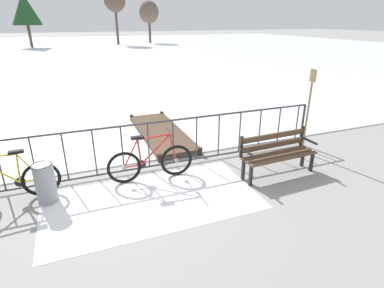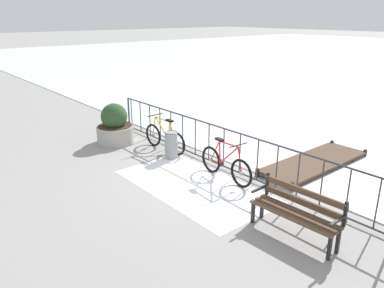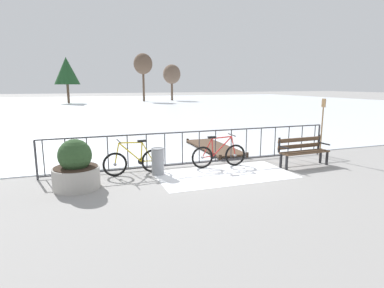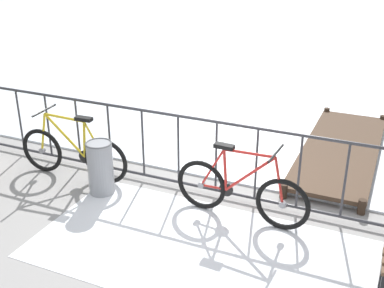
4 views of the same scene
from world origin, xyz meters
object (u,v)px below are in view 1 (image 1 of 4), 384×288
Objects in this scene: oar_upright at (309,106)px; park_bench at (277,151)px; bicycle_second at (8,183)px; trash_bin at (45,183)px; bicycle_near_railing at (151,162)px.

park_bench is at bearing -151.97° from oar_upright.
trash_bin is at bearing -20.19° from bicycle_second.
oar_upright reaches higher than park_bench.
bicycle_second is 0.86× the size of oar_upright.
bicycle_near_railing is at bearing 179.80° from oar_upright.
bicycle_near_railing is 1.00× the size of bicycle_second.
bicycle_near_railing is at bearing -1.85° from bicycle_second.
bicycle_second is at bearing 159.81° from trash_bin.
park_bench is 1.59m from oar_upright.
trash_bin is 5.71m from oar_upright.
bicycle_second is at bearing 178.15° from bicycle_near_railing.
bicycle_second is (-2.51, 0.08, 0.00)m from bicycle_near_railing.
bicycle_second is at bearing 179.14° from oar_upright.
park_bench is (4.97, -0.78, 0.14)m from bicycle_second.
oar_upright reaches higher than bicycle_near_railing.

